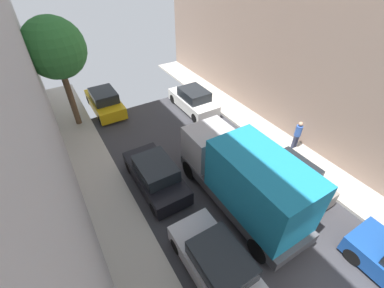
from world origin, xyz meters
TOP-DOWN VIEW (x-y plane):
  - parked_car_left_1 at (-2.70, 3.02)m, footprint 1.78×4.20m
  - parked_car_left_2 at (-2.70, 8.12)m, footprint 1.78×4.20m
  - parked_car_left_3 at (-2.70, 16.49)m, footprint 1.78×4.20m
  - parked_car_right_3 at (2.70, 4.77)m, footprint 1.78×4.20m
  - parked_car_right_4 at (2.70, 13.44)m, footprint 1.78×4.20m
  - delivery_truck at (0.00, 5.00)m, footprint 2.26×6.60m
  - pedestrian at (5.31, 6.56)m, footprint 0.40×0.36m
  - street_tree_0 at (-4.76, 15.65)m, footprint 3.32×3.32m

SIDE VIEW (x-z plane):
  - parked_car_left_1 at x=-2.70m, z-range -0.06..1.50m
  - parked_car_left_2 at x=-2.70m, z-range -0.06..1.50m
  - parked_car_left_3 at x=-2.70m, z-range -0.06..1.50m
  - parked_car_right_3 at x=2.70m, z-range -0.06..1.50m
  - parked_car_right_4 at x=2.70m, z-range -0.06..1.50m
  - pedestrian at x=5.31m, z-range 0.21..1.93m
  - delivery_truck at x=0.00m, z-range 0.10..3.48m
  - street_tree_0 at x=-4.76m, z-range 1.69..8.17m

